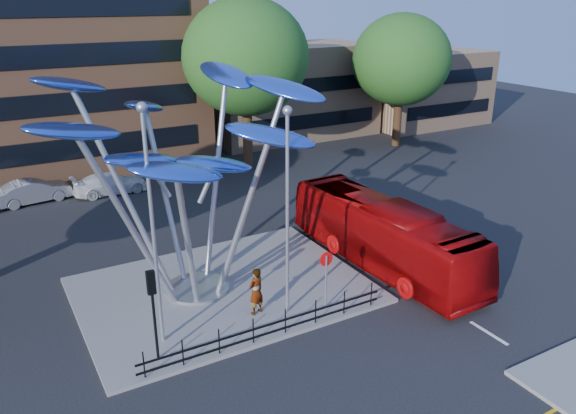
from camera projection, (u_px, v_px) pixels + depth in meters
ground at (317, 357)px, 20.00m from camera, size 120.00×120.00×0.00m
traffic_island at (223, 290)px, 24.39m from camera, size 12.00×9.00×0.15m
low_building_near at (289, 91)px, 50.36m from camera, size 15.00×8.00×8.00m
low_building_far at (421, 87)px, 55.40m from camera, size 12.00×8.00×7.00m
tree_right at (246, 57)px, 38.72m from camera, size 8.80×8.80×12.11m
tree_far at (401, 60)px, 45.54m from camera, size 8.00×8.00×10.81m
leaf_sculpture at (184, 136)px, 22.03m from camera, size 12.72×9.54×9.51m
street_lamp_left at (151, 208)px, 18.86m from camera, size 0.36×0.36×8.80m
street_lamp_right at (287, 195)px, 20.86m from camera, size 0.36×0.36×8.30m
traffic_light_island at (152, 297)px, 18.79m from camera, size 0.28×0.18×3.42m
no_entry_sign_island at (326, 270)px, 22.33m from camera, size 0.60×0.10×2.45m
pedestrian_railing_front at (270, 328)px, 20.73m from camera, size 10.00×0.06×1.00m
red_bus at (383, 234)px, 26.28m from camera, size 2.99×11.42×3.16m
pedestrian at (256, 291)px, 22.12m from camera, size 0.83×0.67×1.97m
parked_car_mid at (34, 191)px, 34.60m from camera, size 4.60×2.12×1.46m
parked_car_right at (110, 183)px, 36.19m from camera, size 4.70×2.00×1.35m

